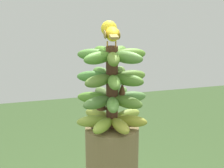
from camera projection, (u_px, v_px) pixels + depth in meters
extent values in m
cylinder|color=#4C2D1E|center=(112.00, 88.00, 1.35)|extent=(0.04, 0.04, 0.30)
ellipsoid|color=#8BA13A|center=(93.00, 121.00, 1.37)|extent=(0.12, 0.05, 0.04)
ellipsoid|color=#8BA839|center=(103.00, 126.00, 1.33)|extent=(0.11, 0.12, 0.04)
ellipsoid|color=#9A9B36|center=(120.00, 126.00, 1.33)|extent=(0.06, 0.13, 0.04)
ellipsoid|color=#999C32|center=(131.00, 121.00, 1.37)|extent=(0.13, 0.10, 0.04)
ellipsoid|color=#8CA13C|center=(127.00, 115.00, 1.43)|extent=(0.13, 0.08, 0.04)
ellipsoid|color=olive|center=(112.00, 113.00, 1.45)|extent=(0.08, 0.13, 0.04)
ellipsoid|color=#8F9F3B|center=(98.00, 115.00, 1.43)|extent=(0.10, 0.12, 0.04)
ellipsoid|color=#51833C|center=(130.00, 97.00, 1.38)|extent=(0.12, 0.04, 0.04)
ellipsoid|color=#578939|center=(119.00, 93.00, 1.42)|extent=(0.11, 0.12, 0.04)
ellipsoid|color=#5C7A3A|center=(104.00, 94.00, 1.42)|extent=(0.07, 0.13, 0.04)
ellipsoid|color=#588D2F|center=(94.00, 98.00, 1.38)|extent=(0.13, 0.09, 0.04)
ellipsoid|color=#527B3A|center=(97.00, 103.00, 1.32)|extent=(0.13, 0.09, 0.04)
ellipsoid|color=#58893A|center=(113.00, 105.00, 1.30)|extent=(0.07, 0.13, 0.04)
ellipsoid|color=#557C2F|center=(128.00, 102.00, 1.33)|extent=(0.11, 0.12, 0.04)
ellipsoid|color=#5E8D35|center=(114.00, 82.00, 1.28)|extent=(0.06, 0.13, 0.04)
ellipsoid|color=#527F2D|center=(128.00, 80.00, 1.31)|extent=(0.11, 0.12, 0.04)
ellipsoid|color=olive|center=(129.00, 76.00, 1.36)|extent=(0.12, 0.05, 0.04)
ellipsoid|color=#577D30|center=(118.00, 73.00, 1.40)|extent=(0.10, 0.12, 0.04)
ellipsoid|color=#568C36|center=(102.00, 73.00, 1.40)|extent=(0.08, 0.13, 0.04)
ellipsoid|color=#4D8C3A|center=(94.00, 77.00, 1.35)|extent=(0.13, 0.08, 0.04)
ellipsoid|color=olive|center=(98.00, 81.00, 1.30)|extent=(0.13, 0.10, 0.04)
ellipsoid|color=#538B32|center=(98.00, 58.00, 1.28)|extent=(0.13, 0.09, 0.04)
ellipsoid|color=olive|center=(113.00, 59.00, 1.26)|extent=(0.07, 0.13, 0.04)
ellipsoid|color=#56853A|center=(127.00, 57.00, 1.29)|extent=(0.11, 0.12, 0.04)
ellipsoid|color=#57872B|center=(129.00, 54.00, 1.34)|extent=(0.12, 0.05, 0.04)
ellipsoid|color=#588833|center=(119.00, 52.00, 1.38)|extent=(0.11, 0.12, 0.04)
ellipsoid|color=#4D8429|center=(103.00, 52.00, 1.37)|extent=(0.07, 0.13, 0.04)
ellipsoid|color=#518835|center=(94.00, 55.00, 1.33)|extent=(0.13, 0.09, 0.04)
cone|color=brown|center=(122.00, 90.00, 1.36)|extent=(0.04, 0.04, 0.06)
cone|color=#4C2D1E|center=(101.00, 101.00, 1.37)|extent=(0.04, 0.04, 0.06)
cylinder|color=#C68933|center=(116.00, 44.00, 1.31)|extent=(0.01, 0.01, 0.02)
cylinder|color=#C68933|center=(108.00, 44.00, 1.30)|extent=(0.00, 0.00, 0.02)
ellipsoid|color=yellow|center=(112.00, 34.00, 1.29)|extent=(0.06, 0.11, 0.05)
ellipsoid|color=olive|center=(119.00, 34.00, 1.29)|extent=(0.02, 0.08, 0.03)
ellipsoid|color=olive|center=(105.00, 34.00, 1.29)|extent=(0.02, 0.08, 0.03)
cube|color=olive|center=(114.00, 37.00, 1.22)|extent=(0.04, 0.06, 0.01)
sphere|color=yellow|center=(110.00, 29.00, 1.34)|extent=(0.06, 0.06, 0.06)
sphere|color=black|center=(104.00, 27.00, 1.34)|extent=(0.01, 0.01, 0.01)
cone|color=orange|center=(109.00, 27.00, 1.37)|extent=(0.02, 0.03, 0.02)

